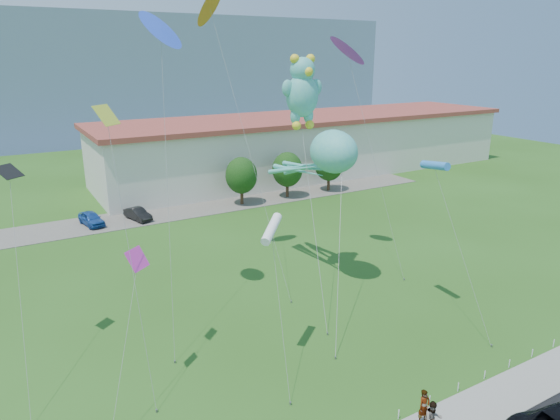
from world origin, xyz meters
The scene contains 21 objects.
ground centered at (0.00, 0.00, 0.00)m, with size 160.00×160.00×0.00m, color #275116.
parking_strip centered at (0.00, 35.00, 0.03)m, with size 70.00×6.00×0.06m, color #59544C.
hill_ridge centered at (0.00, 120.00, 12.50)m, with size 160.00×50.00×25.00m, color slate.
warehouse centered at (26.00, 44.00, 4.12)m, with size 61.00×15.00×8.20m.
tree_near centered at (10.00, 34.00, 3.39)m, with size 3.60×3.60×5.47m.
tree_mid centered at (16.00, 34.00, 3.39)m, with size 3.60×3.60×5.47m.
tree_far centered at (22.00, 34.00, 3.39)m, with size 3.60×3.60×5.47m.
pedestrian_left centered at (1.72, -2.11, 0.95)m, with size 0.62×0.41×1.70m, color gray.
pedestrian_right centered at (1.45, -2.90, 0.96)m, with size 0.84×0.65×1.72m, color gray.
parked_car_blue centered at (-6.19, 34.88, 0.72)m, with size 1.57×3.90×1.33m, color #1B4796.
parked_car_black centered at (-1.75, 34.27, 0.67)m, with size 1.29×3.69×1.22m, color black.
octopus_kite centered at (6.44, 13.01, 9.34)m, with size 6.67×14.32×11.48m.
teddy_bear_kite centered at (5.21, 14.03, 13.99)m, with size 4.46×8.72×16.34m.
small_kite_black centered at (-13.14, 12.55, 9.36)m, with size 1.58×7.37×10.99m.
small_kite_orange centered at (1.18, 19.66, 19.05)m, with size 2.40×9.65×20.27m.
small_kite_cyan centered at (9.51, 5.64, 9.79)m, with size 0.69×6.36×10.31m.
small_kite_pink centered at (-8.64, 6.85, 6.28)m, with size 3.66×5.01×7.37m.
small_kite_purple centered at (10.28, 15.61, 16.21)m, with size 2.55×6.69×17.28m.
small_kite_blue centered at (-4.29, 14.25, 17.24)m, with size 3.32×6.90×18.35m.
small_kite_white centered at (-1.67, 6.01, 7.60)m, with size 1.50×5.14×8.09m.
small_kite_yellow centered at (-8.84, 8.00, 12.00)m, with size 1.29×4.34×14.10m.
Camera 1 is at (-13.48, -15.29, 16.26)m, focal length 32.00 mm.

